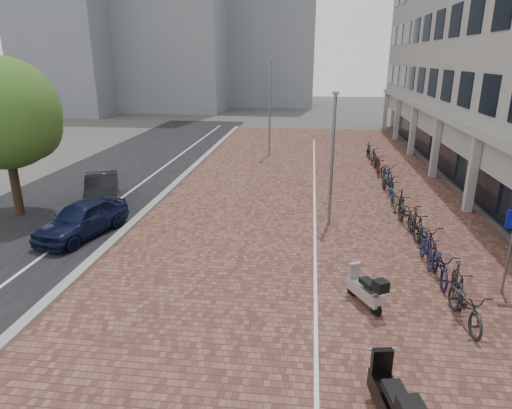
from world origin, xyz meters
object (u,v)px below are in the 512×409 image
at_px(car_navy, 82,219).
at_px(car_dark, 102,189).
at_px(scooter_mid, 392,400).
at_px(parking_sign, 512,238).
at_px(scooter_front, 365,288).

distance_m(car_navy, car_dark, 4.09).
height_order(car_navy, scooter_mid, car_navy).
xyz_separation_m(car_dark, scooter_mid, (11.07, -11.99, -0.04)).
xyz_separation_m(car_navy, parking_sign, (14.00, -2.67, 1.03)).
bearing_deg(car_navy, car_dark, 119.81).
height_order(scooter_mid, parking_sign, parking_sign).
distance_m(car_dark, parking_sign, 16.49).
distance_m(car_navy, scooter_mid, 12.84).
xyz_separation_m(scooter_front, scooter_mid, (0.00, -4.24, 0.09)).
height_order(car_dark, scooter_front, car_dark).
distance_m(car_navy, parking_sign, 14.29).
bearing_deg(parking_sign, scooter_front, -163.89).
xyz_separation_m(scooter_front, parking_sign, (4.00, 1.14, 1.18)).
bearing_deg(parking_sign, car_dark, 156.46).
bearing_deg(scooter_mid, scooter_front, 79.61).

